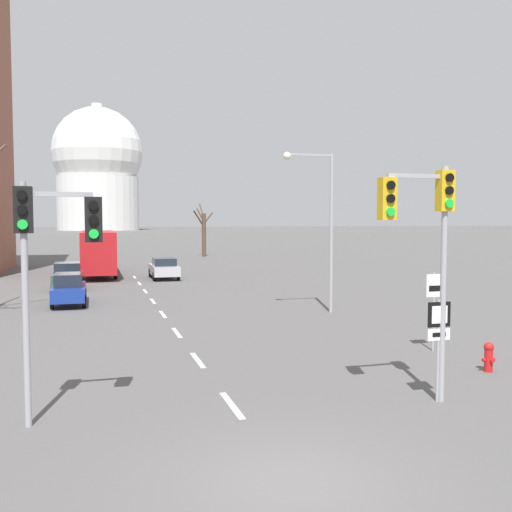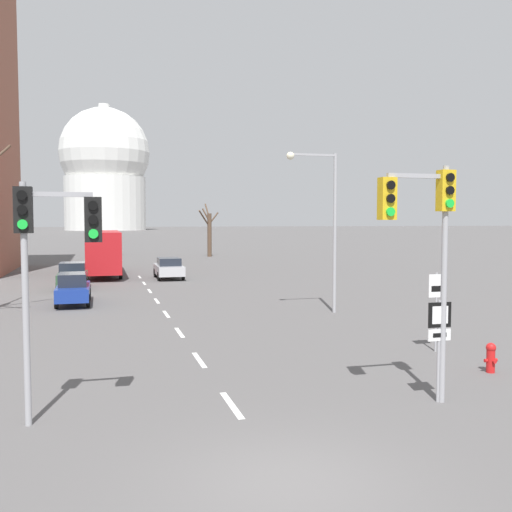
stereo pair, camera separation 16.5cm
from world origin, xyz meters
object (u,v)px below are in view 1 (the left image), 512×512
(sedan_near_right, at_px, (69,289))
(city_bus, at_px, (98,250))
(sedan_near_left, at_px, (68,276))
(traffic_signal_near_left, at_px, (49,242))
(route_sign_post, at_px, (439,332))
(speed_limit_sign, at_px, (434,298))
(traffic_signal_near_right, at_px, (426,224))
(fire_hydrant, at_px, (489,356))
(sedan_mid_centre, at_px, (164,268))
(street_lamp_right, at_px, (322,213))
(sedan_far_left, at_px, (106,248))

(sedan_near_right, height_order, city_bus, city_bus)
(sedan_near_left, relative_size, sedan_near_right, 0.89)
(traffic_signal_near_left, height_order, route_sign_post, traffic_signal_near_left)
(traffic_signal_near_left, xyz_separation_m, speed_limit_sign, (11.71, 3.73, -2.11))
(traffic_signal_near_left, relative_size, sedan_near_right, 1.18)
(traffic_signal_near_right, height_order, fire_hydrant, traffic_signal_near_right)
(speed_limit_sign, distance_m, city_bus, 31.69)
(sedan_near_left, distance_m, sedan_mid_centre, 8.26)
(route_sign_post, xyz_separation_m, sedan_near_left, (-9.39, 25.78, -0.81))
(traffic_signal_near_right, relative_size, city_bus, 0.52)
(sedan_near_left, relative_size, sedan_mid_centre, 0.86)
(street_lamp_right, distance_m, city_bus, 23.91)
(traffic_signal_near_right, height_order, sedan_near_left, traffic_signal_near_right)
(sedan_near_right, distance_m, sedan_far_left, 44.38)
(traffic_signal_near_left, height_order, city_bus, traffic_signal_near_left)
(city_bus, bearing_deg, sedan_near_left, -102.31)
(traffic_signal_near_right, xyz_separation_m, sedan_near_right, (-8.66, 18.98, -3.42))
(sedan_near_left, bearing_deg, traffic_signal_near_right, -70.82)
(sedan_far_left, bearing_deg, street_lamp_right, -80.27)
(traffic_signal_near_right, height_order, traffic_signal_near_left, traffic_signal_near_right)
(route_sign_post, xyz_separation_m, speed_limit_sign, (2.95, 4.66, 0.10))
(traffic_signal_near_left, bearing_deg, sedan_near_right, 90.99)
(fire_hydrant, height_order, sedan_far_left, sedan_far_left)
(street_lamp_right, height_order, sedan_near_left, street_lamp_right)
(traffic_signal_near_left, xyz_separation_m, sedan_mid_centre, (5.98, 29.82, -3.07))
(fire_hydrant, relative_size, sedan_near_right, 0.20)
(traffic_signal_near_left, relative_size, speed_limit_sign, 1.96)
(route_sign_post, relative_size, sedan_near_right, 0.56)
(route_sign_post, bearing_deg, fire_hydrant, 33.11)
(traffic_signal_near_right, bearing_deg, street_lamp_right, 77.77)
(sedan_near_left, height_order, sedan_near_right, sedan_near_left)
(sedan_mid_centre, relative_size, sedan_far_left, 1.15)
(route_sign_post, height_order, sedan_near_right, route_sign_post)
(traffic_signal_near_left, bearing_deg, sedan_near_left, 91.44)
(speed_limit_sign, distance_m, sedan_far_left, 59.32)
(sedan_far_left, xyz_separation_m, city_bus, (-1.25, -28.66, 1.20))
(fire_hydrant, relative_size, street_lamp_right, 0.11)
(speed_limit_sign, relative_size, street_lamp_right, 0.35)
(route_sign_post, xyz_separation_m, sedan_mid_centre, (-2.78, 30.75, -0.86))
(street_lamp_right, relative_size, sedan_near_right, 1.71)
(sedan_near_left, distance_m, sedan_far_left, 37.61)
(traffic_signal_near_left, relative_size, city_bus, 0.47)
(street_lamp_right, height_order, city_bus, street_lamp_right)
(sedan_near_left, distance_m, city_bus, 9.09)
(traffic_signal_near_left, xyz_separation_m, city_bus, (1.30, 33.66, -1.83))
(route_sign_post, bearing_deg, traffic_signal_near_left, 173.95)
(traffic_signal_near_right, bearing_deg, sedan_mid_centre, 94.40)
(traffic_signal_near_right, relative_size, sedan_near_right, 1.29)
(traffic_signal_near_left, height_order, sedan_near_right, traffic_signal_near_left)
(traffic_signal_near_left, height_order, sedan_mid_centre, traffic_signal_near_left)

